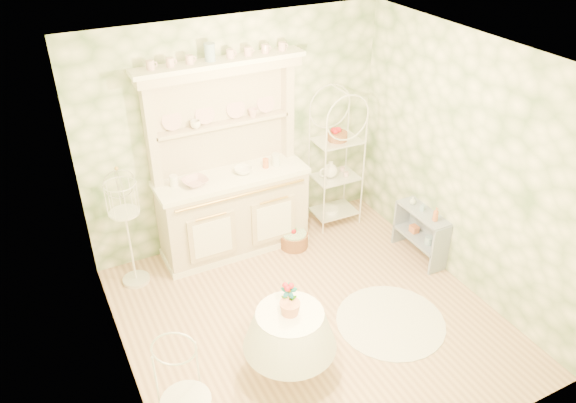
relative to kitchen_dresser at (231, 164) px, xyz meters
name	(u,v)px	position (x,y,z in m)	size (l,w,h in m)	color
floor	(310,319)	(0.20, -1.52, -1.15)	(3.60, 3.60, 0.00)	#D3AB87
ceiling	(317,62)	(0.20, -1.52, 1.56)	(3.60, 3.60, 0.00)	white
wall_left	(112,263)	(-1.60, -1.52, 0.21)	(3.60, 3.60, 0.00)	white
wall_right	(465,166)	(2.00, -1.52, 0.21)	(3.60, 3.60, 0.00)	white
wall_back	(237,134)	(0.20, 0.28, 0.21)	(3.60, 3.60, 0.00)	white
wall_front	(446,336)	(0.20, -3.32, 0.21)	(3.60, 3.60, 0.00)	white
kitchen_dresser	(231,164)	(0.00, 0.00, 0.00)	(1.87, 0.61, 2.29)	beige
bakers_rack	(336,156)	(1.38, -0.03, -0.21)	(0.58, 0.42, 1.87)	white
side_shelf	(421,233)	(1.88, -1.14, -0.82)	(0.28, 0.75, 0.65)	#8995AB
round_table	(290,345)	(-0.30, -2.04, -0.81)	(0.61, 0.61, 0.67)	white
cafe_chair	(185,398)	(-1.34, -2.29, -0.66)	(0.44, 0.44, 0.96)	white
birdcage_stand	(128,231)	(-1.24, -0.09, -0.47)	(0.32, 0.32, 1.35)	white
floor_basket	(294,240)	(0.65, -0.31, -1.05)	(0.30, 0.30, 0.20)	brown
lace_rug	(390,321)	(0.92, -1.93, -1.14)	(1.11, 1.11, 0.01)	white
bowl_floral	(195,184)	(-0.44, -0.04, -0.13)	(0.27, 0.27, 0.07)	white
bowl_white	(243,172)	(0.13, -0.02, -0.13)	(0.21, 0.21, 0.07)	white
cup_left	(196,125)	(-0.31, 0.16, 0.47)	(0.11, 0.11, 0.09)	white
cup_right	(253,115)	(0.36, 0.16, 0.47)	(0.10, 0.10, 0.10)	white
potted_geranium	(289,298)	(-0.29, -2.00, -0.30)	(0.14, 0.10, 0.27)	#3F7238
bottle_amber	(436,216)	(1.87, -1.34, -0.46)	(0.07, 0.07, 0.17)	#C96A3C
bottle_blue	(422,208)	(1.88, -1.11, -0.49)	(0.05, 0.05, 0.10)	#86A9BF
bottle_glass	(413,202)	(1.87, -0.95, -0.50)	(0.07, 0.07, 0.10)	silver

